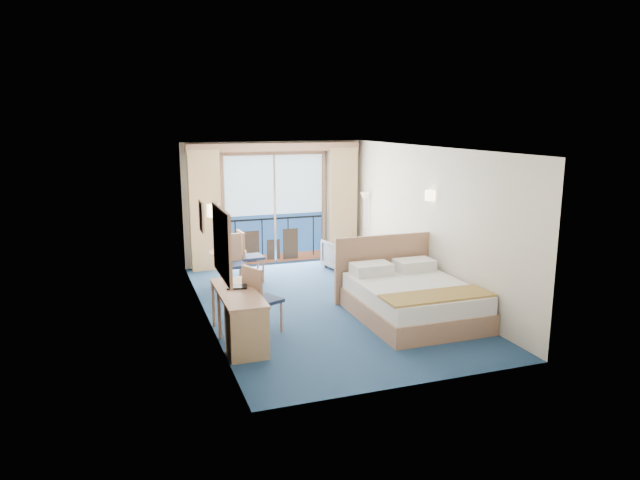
# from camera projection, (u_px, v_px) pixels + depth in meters

# --- Properties ---
(floor) EXTENTS (6.50, 6.50, 0.00)m
(floor) POSITION_uv_depth(u_px,v_px,m) (323.00, 305.00, 9.92)
(floor) COLOR navy
(floor) RESTS_ON ground
(room_walls) EXTENTS (4.04, 6.54, 2.72)m
(room_walls) POSITION_uv_depth(u_px,v_px,m) (324.00, 204.00, 9.55)
(room_walls) COLOR beige
(room_walls) RESTS_ON ground
(balcony_door) EXTENTS (2.36, 0.03, 2.52)m
(balcony_door) POSITION_uv_depth(u_px,v_px,m) (274.00, 212.00, 12.65)
(balcony_door) COLOR navy
(balcony_door) RESTS_ON room_walls
(curtain_left) EXTENTS (0.65, 0.22, 2.55)m
(curtain_left) POSITION_uv_depth(u_px,v_px,m) (205.00, 211.00, 11.99)
(curtain_left) COLOR tan
(curtain_left) RESTS_ON room_walls
(curtain_right) EXTENTS (0.65, 0.22, 2.55)m
(curtain_right) POSITION_uv_depth(u_px,v_px,m) (342.00, 204.00, 12.99)
(curtain_right) COLOR tan
(curtain_right) RESTS_ON room_walls
(pelmet) EXTENTS (3.80, 0.25, 0.18)m
(pelmet) POSITION_uv_depth(u_px,v_px,m) (275.00, 147.00, 12.25)
(pelmet) COLOR #9F7356
(pelmet) RESTS_ON room_walls
(mirror) EXTENTS (0.05, 1.25, 0.95)m
(mirror) POSITION_uv_depth(u_px,v_px,m) (222.00, 243.00, 7.58)
(mirror) COLOR #9F7356
(mirror) RESTS_ON room_walls
(wall_print) EXTENTS (0.04, 0.42, 0.52)m
(wall_print) POSITION_uv_depth(u_px,v_px,m) (202.00, 216.00, 9.37)
(wall_print) COLOR #9F7356
(wall_print) RESTS_ON room_walls
(sconce_left) EXTENTS (0.18, 0.18, 0.18)m
(sconce_left) POSITION_uv_depth(u_px,v_px,m) (213.00, 211.00, 8.35)
(sconce_left) COLOR beige
(sconce_left) RESTS_ON room_walls
(sconce_right) EXTENTS (0.18, 0.18, 0.18)m
(sconce_right) POSITION_uv_depth(u_px,v_px,m) (430.00, 195.00, 10.03)
(sconce_right) COLOR beige
(sconce_right) RESTS_ON room_walls
(bed) EXTENTS (1.87, 2.22, 1.17)m
(bed) POSITION_uv_depth(u_px,v_px,m) (411.00, 298.00, 9.22)
(bed) COLOR #9F7356
(bed) RESTS_ON ground
(nightstand) EXTENTS (0.41, 0.39, 0.54)m
(nightstand) POSITION_uv_depth(u_px,v_px,m) (407.00, 276.00, 10.71)
(nightstand) COLOR tan
(nightstand) RESTS_ON ground
(phone) EXTENTS (0.19, 0.15, 0.08)m
(phone) POSITION_uv_depth(u_px,v_px,m) (408.00, 260.00, 10.67)
(phone) COLOR beige
(phone) RESTS_ON nightstand
(armchair) EXTENTS (0.80, 0.82, 0.64)m
(armchair) POSITION_uv_depth(u_px,v_px,m) (342.00, 254.00, 12.27)
(armchair) COLOR #434A52
(armchair) RESTS_ON ground
(floor_lamp) EXTENTS (0.22, 0.22, 1.58)m
(floor_lamp) POSITION_uv_depth(u_px,v_px,m) (365.00, 210.00, 12.63)
(floor_lamp) COLOR silver
(floor_lamp) RESTS_ON ground
(desk) EXTENTS (0.55, 1.61, 0.75)m
(desk) POSITION_uv_depth(u_px,v_px,m) (245.00, 324.00, 7.81)
(desk) COLOR #9F7356
(desk) RESTS_ON ground
(desk_chair) EXTENTS (0.60, 0.60, 1.05)m
(desk_chair) POSITION_uv_depth(u_px,v_px,m) (259.00, 296.00, 8.48)
(desk_chair) COLOR #1F2B4A
(desk_chair) RESTS_ON ground
(folder) EXTENTS (0.32, 0.27, 0.03)m
(folder) POSITION_uv_depth(u_px,v_px,m) (237.00, 287.00, 8.32)
(folder) COLOR black
(folder) RESTS_ON desk
(desk_lamp) EXTENTS (0.13, 0.13, 0.48)m
(desk_lamp) POSITION_uv_depth(u_px,v_px,m) (227.00, 259.00, 8.55)
(desk_lamp) COLOR silver
(desk_lamp) RESTS_ON desk
(round_table) EXTENTS (0.72, 0.72, 0.65)m
(round_table) POSITION_uv_depth(u_px,v_px,m) (228.00, 259.00, 11.14)
(round_table) COLOR #9F7356
(round_table) RESTS_ON ground
(table_chair_a) EXTENTS (0.49, 0.48, 1.03)m
(table_chair_a) POSITION_uv_depth(u_px,v_px,m) (247.00, 253.00, 11.22)
(table_chair_a) COLOR #1F2B4A
(table_chair_a) RESTS_ON ground
(table_chair_b) EXTENTS (0.48, 0.49, 1.06)m
(table_chair_b) POSITION_uv_depth(u_px,v_px,m) (231.00, 259.00, 10.65)
(table_chair_b) COLOR #1F2B4A
(table_chair_b) RESTS_ON ground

